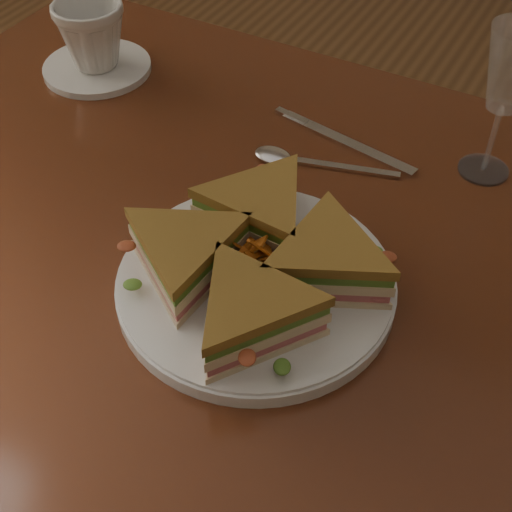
% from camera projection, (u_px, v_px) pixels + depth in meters
% --- Properties ---
extents(table, '(1.20, 0.80, 0.75)m').
position_uv_depth(table, '(273.00, 304.00, 0.86)').
color(table, '#3B190D').
rests_on(table, ground).
extents(plate, '(0.29, 0.29, 0.02)m').
position_uv_depth(plate, '(256.00, 284.00, 0.74)').
color(plate, silver).
rests_on(plate, table).
extents(sandwich_wedges, '(0.33, 0.33, 0.06)m').
position_uv_depth(sandwich_wedges, '(256.00, 259.00, 0.71)').
color(sandwich_wedges, beige).
rests_on(sandwich_wedges, plate).
extents(crisps_mound, '(0.09, 0.09, 0.05)m').
position_uv_depth(crisps_mound, '(256.00, 262.00, 0.71)').
color(crisps_mound, orange).
rests_on(crisps_mound, plate).
extents(spoon, '(0.18, 0.06, 0.01)m').
position_uv_depth(spoon, '(291.00, 159.00, 0.89)').
color(spoon, silver).
rests_on(spoon, table).
extents(knife, '(0.21, 0.05, 0.00)m').
position_uv_depth(knife, '(338.00, 139.00, 0.92)').
color(knife, silver).
rests_on(knife, table).
extents(wine_glass, '(0.07, 0.07, 0.19)m').
position_uv_depth(wine_glass, '(511.00, 73.00, 0.78)').
color(wine_glass, white).
rests_on(wine_glass, table).
extents(saucer, '(0.16, 0.16, 0.01)m').
position_uv_depth(saucer, '(97.00, 68.00, 1.04)').
color(saucer, silver).
rests_on(saucer, table).
extents(coffee_cup, '(0.12, 0.12, 0.09)m').
position_uv_depth(coffee_cup, '(92.00, 35.00, 1.00)').
color(coffee_cup, silver).
rests_on(coffee_cup, saucer).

